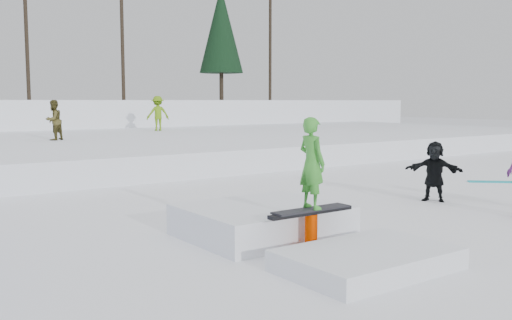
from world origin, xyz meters
TOP-DOWN VIEW (x-y plane):
  - ground at (0.00, 0.00)m, footprint 120.00×120.00m
  - snow_midrise at (0.00, 16.00)m, footprint 50.00×18.00m
  - treeline at (6.18, 28.28)m, footprint 40.24×4.22m
  - walker_olive at (0.06, 15.13)m, footprint 0.98×0.93m
  - walker_ygreen at (6.63, 19.36)m, footprint 1.29×0.91m
  - spectator_dark at (4.61, 0.52)m, footprint 0.99×1.36m
  - loose_board_teal at (8.61, 1.47)m, footprint 1.23×1.14m
  - jib_rail_feature at (-0.76, -0.66)m, footprint 2.60×4.40m

SIDE VIEW (x-z plane):
  - ground at x=0.00m, z-range 0.00..0.00m
  - loose_board_teal at x=8.61m, z-range 0.00..0.03m
  - jib_rail_feature at x=-0.76m, z-range -0.75..1.36m
  - snow_midrise at x=0.00m, z-range 0.00..0.80m
  - spectator_dark at x=4.61m, z-range 0.00..1.42m
  - walker_olive at x=0.06m, z-range 0.80..2.40m
  - walker_ygreen at x=6.63m, z-range 0.80..2.61m
  - treeline at x=6.18m, z-range 2.20..12.70m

